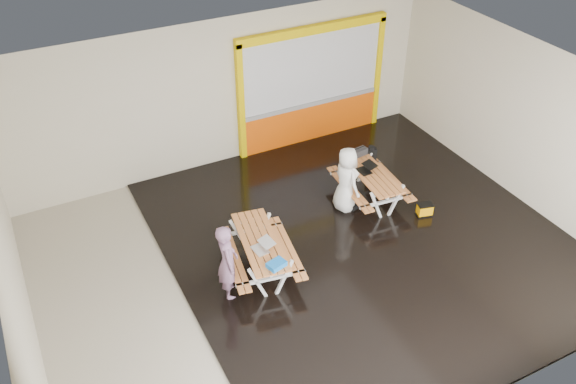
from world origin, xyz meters
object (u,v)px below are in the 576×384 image
person_right (346,180)px  laptop_right (366,169)px  person_left (228,262)px  dark_case (354,204)px  toolbox (359,152)px  backpack (371,154)px  fluke_bag (425,210)px  picnic_table_left (260,248)px  blue_pouch (276,264)px  picnic_table_right (371,179)px  laptop_left (262,247)px

person_right → laptop_right: (0.58, 0.15, 0.02)m
person_left → laptop_right: size_ratio=3.97×
laptop_right → dark_case: laptop_right is taller
toolbox → backpack: (0.31, -0.01, -0.14)m
person_left → toolbox: 4.44m
toolbox → dark_case: toolbox is taller
toolbox → fluke_bag: toolbox is taller
laptop_right → toolbox: size_ratio=1.05×
person_right → laptop_right: 0.60m
picnic_table_left → backpack: backpack is taller
blue_pouch → backpack: (3.57, 2.43, -0.12)m
picnic_table_right → person_left: 4.04m
dark_case → toolbox: bearing=52.9°
picnic_table_right → person_right: bearing=-176.6°
picnic_table_right → laptop_right: bearing=122.9°
person_left → laptop_right: person_left is taller
laptop_right → dark_case: bearing=-152.4°
person_left → dark_case: 3.63m
picnic_table_right → person_right: 0.68m
person_left → fluke_bag: (4.53, 0.24, -0.60)m
picnic_table_right → backpack: bearing=56.5°
person_left → backpack: (4.29, 1.97, -0.11)m
person_left → person_right: 3.41m
laptop_left → fluke_bag: size_ratio=1.09×
laptop_left → blue_pouch: laptop_left is taller
picnic_table_left → person_right: person_right is taller
laptop_left → dark_case: (2.67, 1.11, -0.69)m
person_right → picnic_table_right: bearing=-88.9°
picnic_table_left → backpack: (3.53, 1.67, 0.10)m
dark_case → fluke_bag: bearing=-39.0°
fluke_bag → picnic_table_right: bearing=124.2°
dark_case → laptop_left: bearing=-157.4°
picnic_table_left → fluke_bag: bearing=-1.0°
person_left → blue_pouch: (0.72, -0.46, 0.01)m
person_right → laptop_right: size_ratio=3.84×
person_left → dark_case: (3.37, 1.18, -0.67)m
blue_pouch → backpack: size_ratio=0.83×
backpack → picnic_table_left: bearing=-154.7°
picnic_table_left → picnic_table_right: bearing=17.5°
picnic_table_right → fluke_bag: 1.30m
person_right → fluke_bag: size_ratio=4.08×
person_left → person_right: bearing=-54.7°
laptop_left → picnic_table_left: bearing=76.4°
fluke_bag → laptop_right: bearing=124.1°
backpack → person_left: bearing=-155.3°
blue_pouch → fluke_bag: (3.81, 0.70, -0.61)m
picnic_table_left → toolbox: bearing=27.5°
picnic_table_left → fluke_bag: 3.79m
laptop_right → fluke_bag: laptop_right is taller
dark_case → picnic_table_left: bearing=-161.5°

